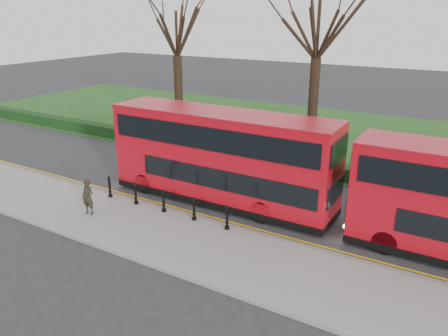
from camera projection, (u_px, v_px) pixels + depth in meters
The scene contains 12 objects.
ground at pixel (193, 207), 20.24m from camera, with size 120.00×120.00×0.00m, color #28282B.
pavement at pixel (151, 231), 17.78m from camera, with size 60.00×4.00×0.15m, color gray.
kerb at pixel (180, 213), 19.40m from camera, with size 60.00×0.25×0.16m, color slate.
grass_verge at pixel (307, 133), 32.38m from camera, with size 60.00×18.00×0.06m, color #1A4A18.
hedge at pixel (258, 158), 25.61m from camera, with size 60.00×0.90×0.80m, color black.
yellow_line_outer at pixel (184, 212), 19.67m from camera, with size 60.00×0.10×0.01m, color yellow.
yellow_line_inner at pixel (187, 210), 19.83m from camera, with size 60.00×0.10×0.01m, color yellow.
tree_left at pixel (176, 29), 29.66m from camera, with size 6.54×6.54×10.22m.
tree_mid at pixel (319, 23), 24.71m from camera, with size 6.97×6.97×10.88m.
bollard_row at pixel (164, 201), 19.22m from camera, with size 6.63×0.15×1.00m.
bus_lead at pixel (221, 158), 20.13m from camera, with size 10.84×2.49×4.31m.
pedestrian at pixel (88, 197), 18.93m from camera, with size 0.57×0.38×1.57m, color black.
Camera 1 is at (10.63, -15.14, 8.52)m, focal length 35.00 mm.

